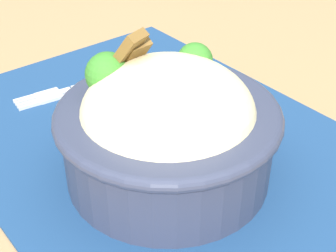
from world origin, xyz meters
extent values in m
cube|color=#99754C|center=(0.00, 0.00, 0.72)|extent=(1.15, 0.89, 0.04)
cylinder|color=olive|center=(0.52, -0.38, 0.35)|extent=(0.04, 0.04, 0.70)
cube|color=navy|center=(0.02, 0.02, 0.74)|extent=(0.43, 0.33, 0.00)
cylinder|color=#2D3347|center=(-0.03, 0.04, 0.78)|extent=(0.17, 0.17, 0.07)
torus|color=#2D3347|center=(-0.03, 0.04, 0.81)|extent=(0.19, 0.19, 0.01)
ellipsoid|color=beige|center=(-0.03, 0.04, 0.81)|extent=(0.18, 0.18, 0.09)
sphere|color=#327524|center=(0.01, 0.07, 0.83)|extent=(0.04, 0.04, 0.04)
sphere|color=#327524|center=(-0.01, -0.01, 0.83)|extent=(0.03, 0.03, 0.03)
cylinder|color=orange|center=(-0.01, 0.07, 0.83)|extent=(0.01, 0.03, 0.01)
cylinder|color=orange|center=(-0.05, 0.04, 0.83)|extent=(0.04, 0.02, 0.01)
cube|color=brown|center=(0.01, 0.04, 0.84)|extent=(0.04, 0.02, 0.04)
cube|color=brown|center=(0.01, 0.05, 0.84)|extent=(0.05, 0.03, 0.06)
cube|color=silver|center=(0.14, 0.00, 0.75)|extent=(0.02, 0.07, 0.00)
cube|color=silver|center=(0.14, 0.04, 0.75)|extent=(0.01, 0.01, 0.00)
cube|color=silver|center=(0.15, 0.06, 0.75)|extent=(0.02, 0.03, 0.00)
cube|color=silver|center=(0.16, 0.09, 0.75)|extent=(0.00, 0.02, 0.00)
cube|color=silver|center=(0.15, 0.09, 0.75)|extent=(0.00, 0.02, 0.00)
cube|color=silver|center=(0.15, 0.09, 0.75)|extent=(0.00, 0.02, 0.00)
cube|color=silver|center=(0.14, 0.09, 0.75)|extent=(0.00, 0.02, 0.00)
camera|label=1|loc=(-0.30, 0.25, 1.02)|focal=53.04mm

